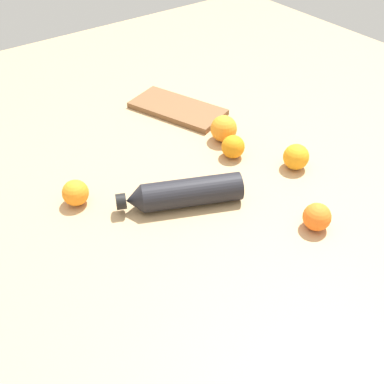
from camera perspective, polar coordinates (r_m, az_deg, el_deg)
name	(u,v)px	position (r m, az deg, el deg)	size (l,w,h in m)	color
ground_plane	(203,200)	(1.16, 1.35, -1.00)	(2.40, 2.40, 0.00)	tan
water_bottle	(183,193)	(1.13, -1.13, -0.15)	(0.18, 0.30, 0.07)	black
orange_0	(224,129)	(1.36, 3.87, 7.67)	(0.08, 0.08, 0.08)	orange
orange_1	(317,217)	(1.11, 14.90, -2.94)	(0.06, 0.06, 0.06)	orange
orange_2	(75,193)	(1.17, -13.94, -0.09)	(0.06, 0.06, 0.06)	orange
orange_3	(296,157)	(1.28, 12.49, 4.18)	(0.07, 0.07, 0.07)	orange
orange_4	(233,147)	(1.30, 5.00, 5.49)	(0.06, 0.06, 0.06)	orange
cutting_board	(177,109)	(1.52, -1.77, 10.06)	(0.30, 0.14, 0.02)	brown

